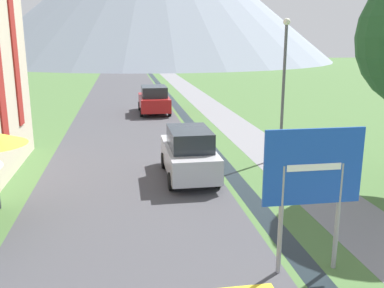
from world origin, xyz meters
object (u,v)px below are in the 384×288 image
road_sign (313,178)px  parked_car_far (154,100)px  parked_car_near (189,153)px  streetlamp (284,78)px

road_sign → parked_car_far: road_sign is taller
parked_car_near → streetlamp: streetlamp is taller
road_sign → parked_car_near: 6.95m
road_sign → streetlamp: size_ratio=0.56×
parked_car_far → streetlamp: (4.39, -11.82, 2.40)m
parked_car_near → parked_car_far: same height
road_sign → parked_car_far: (-1.78, 20.42, -1.18)m
streetlamp → road_sign: bearing=-106.9°
road_sign → parked_car_near: road_sign is taller
parked_car_near → road_sign: bearing=-77.0°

